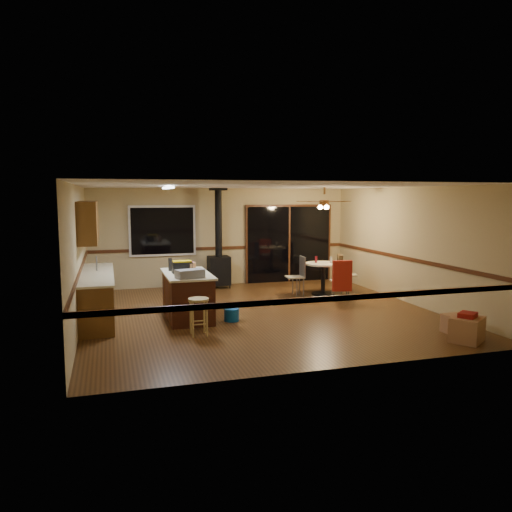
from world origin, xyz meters
name	(u,v)px	position (x,y,z in m)	size (l,w,h in m)	color
floor	(260,313)	(0.00, 0.00, 0.00)	(7.00, 7.00, 0.00)	#4B2D14
ceiling	(260,186)	(0.00, 0.00, 2.60)	(7.00, 7.00, 0.00)	silver
wall_back	(222,237)	(0.00, 3.50, 1.30)	(7.00, 7.00, 0.00)	tan
wall_front	(335,277)	(0.00, -3.50, 1.30)	(7.00, 7.00, 0.00)	tan
wall_left	(78,256)	(-3.50, 0.00, 1.30)	(7.00, 7.00, 0.00)	tan
wall_right	(410,246)	(3.50, 0.00, 1.30)	(7.00, 7.00, 0.00)	tan
chair_rail	(260,265)	(0.00, 0.00, 1.00)	(7.00, 7.00, 0.08)	#452311
window	(162,231)	(-1.60, 3.45, 1.50)	(1.72, 0.10, 1.32)	black
sliding_door	(289,244)	(1.90, 3.45, 1.05)	(2.52, 0.10, 2.10)	black
lower_cabinets	(97,297)	(-3.20, 0.50, 0.43)	(0.60, 3.00, 0.86)	brown
countertop	(97,274)	(-3.20, 0.50, 0.88)	(0.64, 3.04, 0.04)	beige
upper_cabinets	(88,222)	(-3.33, 0.70, 1.90)	(0.35, 2.00, 0.80)	brown
kitchen_island	(187,295)	(-1.50, 0.00, 0.45)	(0.88, 1.68, 0.90)	#3B180E
wood_stove	(219,260)	(-0.20, 3.05, 0.73)	(0.55, 0.50, 2.52)	black
ceiling_fan	(324,204)	(2.04, 1.41, 2.21)	(0.24, 0.24, 0.55)	brown
fluorescent_strip	(168,188)	(-1.80, 0.30, 2.56)	(0.10, 1.20, 0.04)	white
toolbox_grey	(190,274)	(-1.54, -0.59, 0.98)	(0.50, 0.28, 0.16)	slate
toolbox_black	(182,268)	(-1.59, 0.04, 1.01)	(0.39, 0.20, 0.21)	black
toolbox_yellow_lid	(182,261)	(-1.59, 0.04, 1.13)	(0.36, 0.19, 0.03)	gold
box_on_island	(189,267)	(-1.45, 0.10, 0.99)	(0.21, 0.28, 0.19)	#9E6C46
bottle_dark	(170,264)	(-1.78, 0.38, 1.03)	(0.07, 0.07, 0.26)	black
bottle_pink	(192,266)	(-1.38, 0.17, 1.00)	(0.07, 0.07, 0.21)	#D84C8C
bottle_white	(186,266)	(-1.46, 0.32, 0.99)	(0.06, 0.06, 0.18)	white
bar_stool	(199,317)	(-1.50, -1.28, 0.33)	(0.36, 0.36, 0.65)	tan
blue_bucket	(232,315)	(-0.72, -0.47, 0.12)	(0.29, 0.29, 0.24)	#0B4FA1
dining_table	(323,273)	(2.04, 1.41, 0.53)	(0.88, 0.88, 0.78)	black
glass_red	(316,259)	(1.89, 1.51, 0.86)	(0.06, 0.06, 0.16)	#590C14
glass_cream	(331,260)	(2.22, 1.36, 0.86)	(0.07, 0.07, 0.15)	beige
chair_left	(299,271)	(1.45, 1.50, 0.59)	(0.43, 0.43, 0.51)	tan
chair_near	(342,276)	(2.10, 0.53, 0.60)	(0.50, 0.53, 0.70)	tan
chair_right	(341,269)	(2.57, 1.52, 0.60)	(0.57, 0.55, 0.70)	tan
box_under_window	(189,281)	(-0.98, 3.10, 0.20)	(0.50, 0.40, 0.40)	#9E6C46
box_corner_a	(467,329)	(2.69, -2.92, 0.21)	(0.54, 0.45, 0.41)	#9E6C46
box_corner_b	(456,324)	(2.87, -2.42, 0.16)	(0.40, 0.35, 0.33)	#9E6C46
box_small_red	(468,315)	(2.69, -2.92, 0.45)	(0.30, 0.25, 0.08)	maroon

